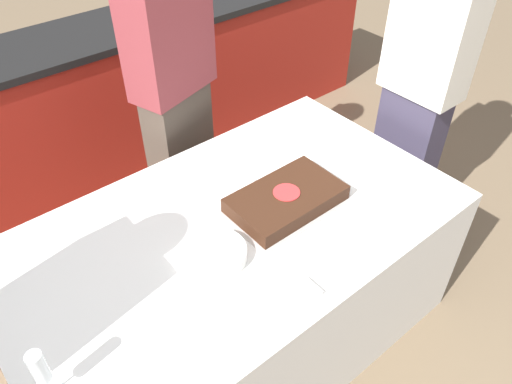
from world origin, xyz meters
name	(u,v)px	position (x,y,z in m)	size (l,w,h in m)	color
ground_plane	(238,332)	(0.00, 0.00, 0.00)	(14.00, 14.00, 0.00)	#7A664C
back_counter	(74,113)	(0.00, 1.60, 0.46)	(4.40, 0.58, 0.92)	#A82319
dining_table	(236,284)	(0.00, 0.00, 0.36)	(1.79, 1.04, 0.73)	white
cake	(286,199)	(0.23, -0.05, 0.76)	(0.49, 0.31, 0.07)	#B7B2AD
plate_stack	(216,254)	(-0.15, -0.10, 0.75)	(0.22, 0.22, 0.04)	white
wine_glass	(40,370)	(-0.81, -0.21, 0.85)	(0.07, 0.07, 0.19)	white
side_plate_near_cake	(234,174)	(0.19, 0.24, 0.73)	(0.20, 0.20, 0.00)	white
utensil_pile	(296,299)	(-0.06, -0.42, 0.74)	(0.17, 0.09, 0.02)	white
person_cutting_cake	(176,101)	(0.23, 0.74, 0.85)	(0.45, 0.31, 1.63)	#4C4238
person_seated_right	(419,95)	(1.12, 0.00, 0.88)	(0.22, 0.36, 1.68)	#383347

